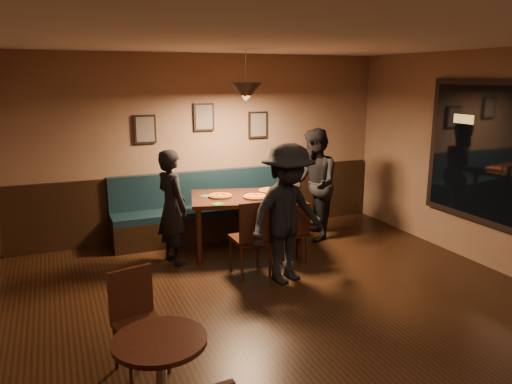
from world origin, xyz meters
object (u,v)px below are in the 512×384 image
diner_right (314,185)px  cafe_chair_far (140,324)px  chair_near_left (250,237)px  diner_left (172,207)px  diner_front (288,214)px  cafe_table (162,383)px  booth_bench (211,206)px  dining_table (247,224)px  soda_glass (297,192)px  tabasco_bottle (281,190)px  chair_near_right (291,231)px

diner_right → cafe_chair_far: 4.02m
chair_near_left → diner_right: diner_right is taller
diner_left → cafe_chair_far: bearing=144.0°
diner_front → cafe_table: 2.84m
booth_bench → diner_left: bearing=-134.2°
dining_table → diner_left: size_ratio=0.99×
diner_front → soda_glass: size_ratio=10.91×
diner_front → soda_glass: bearing=40.4°
dining_table → tabasco_bottle: (0.49, -0.08, 0.46)m
dining_table → diner_front: size_ratio=0.90×
tabasco_bottle → booth_bench: bearing=131.8°
diner_front → soda_glass: (0.55, 0.83, 0.04)m
chair_near_right → diner_right: diner_right is taller
booth_bench → diner_right: diner_right is taller
cafe_table → booth_bench: bearing=67.8°
booth_bench → tabasco_bottle: size_ratio=26.82×
dining_table → cafe_table: dining_table is taller
diner_right → dining_table: bearing=-67.7°
diner_right → chair_near_right: bearing=-30.5°
chair_near_left → diner_front: bearing=-46.5°
cafe_table → tabasco_bottle: bearing=52.2°
dining_table → diner_right: size_ratio=0.90×
diner_left → cafe_table: diner_left is taller
diner_right → soda_glass: size_ratio=10.93×
tabasco_bottle → dining_table: bearing=170.5°
booth_bench → diner_right: (1.45, -0.64, 0.35)m
dining_table → cafe_table: (-1.89, -3.16, -0.06)m
diner_right → cafe_table: size_ratio=2.45×
soda_glass → diner_left: bearing=169.5°
diner_left → soda_glass: 1.72m
soda_glass → cafe_table: bearing=-131.6°
soda_glass → cafe_table: soda_glass is taller
booth_bench → cafe_table: 4.26m
chair_near_left → diner_right: (1.44, 0.96, 0.35)m
diner_right → tabasco_bottle: 0.72m
booth_bench → tabasco_bottle: 1.22m
booth_bench → tabasco_bottle: (0.77, -0.87, 0.37)m
chair_near_right → diner_right: (0.75, 0.74, 0.43)m
diner_left → diner_right: (2.24, 0.17, 0.08)m
chair_near_left → tabasco_bottle: size_ratio=8.90×
diner_front → tabasco_bottle: size_ratio=15.21×
dining_table → diner_right: bearing=22.2°
chair_near_left → diner_left: bearing=134.3°
diner_left → cafe_table: bearing=148.7°
cafe_table → cafe_chair_far: 0.76m
diner_right → tabasco_bottle: diner_right is taller
dining_table → diner_front: bearing=-71.6°
diner_right → diner_front: bearing=-24.8°
chair_near_right → soda_glass: size_ratio=5.37×
chair_near_left → soda_glass: chair_near_left is taller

